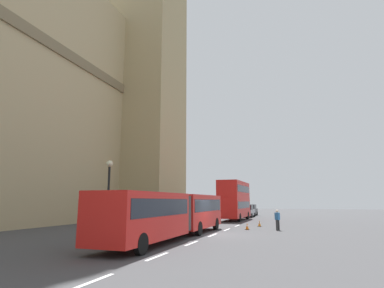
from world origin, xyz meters
name	(u,v)px	position (x,y,z in m)	size (l,w,h in m)	color
ground_plane	(215,234)	(0.00, 0.00, 0.00)	(160.00, 160.00, 0.00)	#424244
lane_centre_marking	(203,239)	(-2.87, 0.00, 0.01)	(25.20, 0.16, 0.01)	silver
articulated_bus	(174,211)	(-3.14, 1.99, 1.75)	(16.21, 2.54, 2.90)	red
double_decker_bus	(235,199)	(17.40, 2.00, 2.71)	(9.37, 2.54, 4.90)	red
sedan_lead	(247,211)	(25.62, 1.74, 0.91)	(4.40, 1.86, 1.85)	gray
sedan_trailing	(251,210)	(31.13, 2.05, 0.91)	(4.40, 1.86, 1.85)	black
traffic_cone_west	(247,226)	(4.62, -1.65, 0.28)	(0.36, 0.36, 0.58)	black
traffic_cone_middle	(259,224)	(8.37, -2.23, 0.28)	(0.36, 0.36, 0.58)	black
street_lamp	(108,192)	(-4.21, 6.50, 3.06)	(0.44, 0.44, 5.27)	black
pedestrian_near_cones	(277,219)	(4.88, -4.19, 0.91)	(0.45, 0.46, 1.69)	#333333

